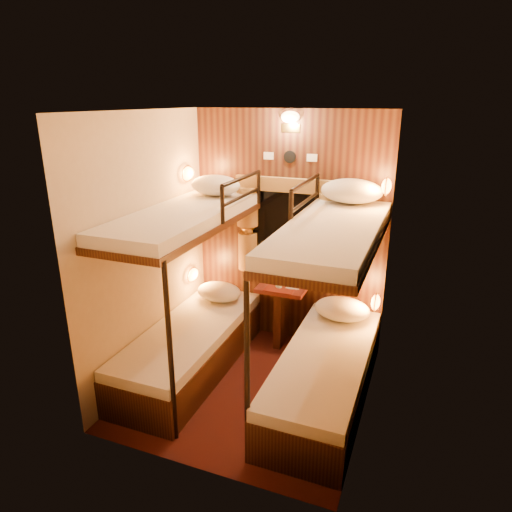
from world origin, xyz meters
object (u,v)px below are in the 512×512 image
at_px(table, 282,307).
at_px(bottle_right, 279,279).
at_px(bunk_right, 326,342).
at_px(bunk_left, 190,316).
at_px(bottle_left, 279,277).

xyz_separation_m(table, bottle_right, (-0.02, -0.04, 0.33)).
bearing_deg(bottle_right, bunk_right, -48.15).
xyz_separation_m(bunk_left, bottle_right, (0.63, 0.74, 0.19)).
xyz_separation_m(bunk_right, table, (-0.65, 0.78, -0.14)).
height_order(bunk_left, table, bunk_left).
xyz_separation_m(bunk_left, table, (0.65, 0.78, -0.14)).
height_order(bottle_left, bottle_right, bottle_left).
distance_m(bunk_right, bottle_left, 1.04).
relative_size(bunk_left, bottle_right, 8.69).
relative_size(table, bottle_right, 2.99).
distance_m(table, bottle_right, 0.33).
distance_m(bunk_right, bottle_right, 1.02).
relative_size(bottle_left, bottle_right, 1.17).
height_order(bunk_left, bunk_right, same).
bearing_deg(table, bunk_right, -50.33).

